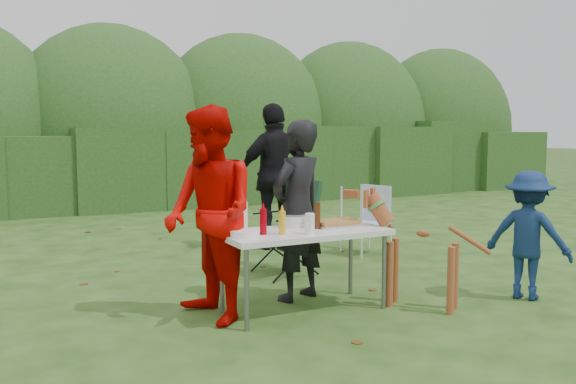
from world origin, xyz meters
name	(u,v)px	position (x,y,z in m)	size (l,w,h in m)	color
ground	(325,312)	(0.00, 0.00, 0.00)	(80.00, 80.00, 0.00)	#1E4211
hedge_row	(128,167)	(0.00, 8.00, 0.85)	(22.00, 1.40, 1.70)	#23471C
shrub_backdrop	(111,130)	(0.00, 9.60, 1.60)	(20.00, 2.60, 3.20)	#3D6628
folding_table	(304,236)	(-0.16, 0.12, 0.69)	(1.50, 0.70, 0.74)	silver
person_cook	(297,211)	(-0.03, 0.48, 0.86)	(0.63, 0.41, 1.73)	black
person_red_jacket	(210,214)	(-1.00, 0.23, 0.92)	(0.90, 0.70, 1.84)	#C90400
person_black_puffy	(275,176)	(0.89, 2.87, 0.99)	(1.17, 0.49, 1.99)	black
child	(528,235)	(1.97, -0.50, 0.62)	(0.80, 0.46, 1.24)	#0E2550
dog	(423,251)	(0.86, -0.29, 0.53)	(1.11, 0.44, 1.05)	brown
camping_chair	(284,227)	(0.33, 1.47, 0.54)	(0.67, 0.67, 1.07)	#1D4027
lawn_chair	(366,220)	(1.77, 1.97, 0.45)	(0.53, 0.53, 0.90)	#568ED4
food_tray	(336,225)	(0.22, 0.19, 0.75)	(0.45, 0.30, 0.02)	#B7B7BA
focaccia_bread	(336,222)	(0.22, 0.19, 0.78)	(0.40, 0.26, 0.04)	#B47A3B
mustard_bottle	(282,223)	(-0.43, 0.01, 0.84)	(0.06, 0.06, 0.20)	gold
ketchup_bottle	(263,222)	(-0.57, 0.08, 0.85)	(0.06, 0.06, 0.22)	#96000B
beer_bottle	(317,216)	(-0.01, 0.13, 0.86)	(0.06, 0.06, 0.24)	#47230F
paper_towel_roll	(241,217)	(-0.68, 0.31, 0.87)	(0.12, 0.12, 0.26)	white
cup_stack	(310,224)	(-0.21, -0.09, 0.83)	(0.08, 0.08, 0.18)	white
pasta_bowl	(293,221)	(-0.14, 0.36, 0.79)	(0.26, 0.26, 0.10)	silver
plate_stack	(245,234)	(-0.76, 0.05, 0.77)	(0.24, 0.24, 0.05)	white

